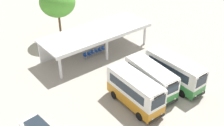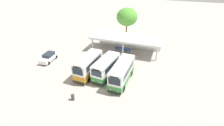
{
  "view_description": "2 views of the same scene",
  "coord_description": "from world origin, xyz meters",
  "px_view_note": "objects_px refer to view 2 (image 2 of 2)",
  "views": [
    {
      "loc": [
        -18.39,
        -13.46,
        18.83
      ],
      "look_at": [
        -1.54,
        7.47,
        2.11
      ],
      "focal_mm": 43.24,
      "sensor_mm": 36.0,
      "label": 1
    },
    {
      "loc": [
        9.25,
        -19.63,
        16.16
      ],
      "look_at": [
        0.78,
        4.1,
        1.95
      ],
      "focal_mm": 26.73,
      "sensor_mm": 36.0,
      "label": 2
    }
  ],
  "objects_px": {
    "waiting_chair_second_from_end": "(118,49)",
    "litter_bin_apron": "(73,97)",
    "city_bus_middle_cream": "(122,72)",
    "waiting_chair_middle_seat": "(121,49)",
    "waiting_chair_fifth_seat": "(126,50)",
    "waiting_chair_end_by_column": "(116,48)",
    "city_bus_second_in_row": "(106,67)",
    "waiting_chair_far_end_seat": "(129,50)",
    "city_bus_nearest_orange": "(88,65)",
    "parked_car_flank": "(49,57)",
    "waiting_chair_fourth_seat": "(124,49)"
  },
  "relations": [
    {
      "from": "waiting_chair_far_end_seat",
      "to": "waiting_chair_fifth_seat",
      "type": "bearing_deg",
      "value": -176.01
    },
    {
      "from": "city_bus_middle_cream",
      "to": "waiting_chair_second_from_end",
      "type": "bearing_deg",
      "value": 110.24
    },
    {
      "from": "waiting_chair_fifth_seat",
      "to": "city_bus_middle_cream",
      "type": "bearing_deg",
      "value": -78.39
    },
    {
      "from": "city_bus_middle_cream",
      "to": "city_bus_nearest_orange",
      "type": "bearing_deg",
      "value": 178.85
    },
    {
      "from": "city_bus_second_in_row",
      "to": "waiting_chair_middle_seat",
      "type": "distance_m",
      "value": 10.6
    },
    {
      "from": "waiting_chair_middle_seat",
      "to": "city_bus_second_in_row",
      "type": "bearing_deg",
      "value": -87.28
    },
    {
      "from": "city_bus_nearest_orange",
      "to": "waiting_chair_middle_seat",
      "type": "bearing_deg",
      "value": 77.33
    },
    {
      "from": "waiting_chair_second_from_end",
      "to": "waiting_chair_fourth_seat",
      "type": "bearing_deg",
      "value": 1.47
    },
    {
      "from": "city_bus_nearest_orange",
      "to": "parked_car_flank",
      "type": "relative_size",
      "value": 1.5
    },
    {
      "from": "city_bus_middle_cream",
      "to": "waiting_chair_middle_seat",
      "type": "distance_m",
      "value": 11.91
    },
    {
      "from": "waiting_chair_middle_seat",
      "to": "litter_bin_apron",
      "type": "distance_m",
      "value": 17.94
    },
    {
      "from": "waiting_chair_second_from_end",
      "to": "waiting_chair_fifth_seat",
      "type": "xyz_separation_m",
      "value": [
        1.82,
        0.03,
        0.0
      ]
    },
    {
      "from": "waiting_chair_fourth_seat",
      "to": "waiting_chair_fifth_seat",
      "type": "relative_size",
      "value": 1.0
    },
    {
      "from": "city_bus_middle_cream",
      "to": "waiting_chair_fifth_seat",
      "type": "relative_size",
      "value": 8.67
    },
    {
      "from": "waiting_chair_far_end_seat",
      "to": "litter_bin_apron",
      "type": "distance_m",
      "value": 18.15
    },
    {
      "from": "waiting_chair_middle_seat",
      "to": "litter_bin_apron",
      "type": "bearing_deg",
      "value": -95.44
    },
    {
      "from": "waiting_chair_far_end_seat",
      "to": "city_bus_nearest_orange",
      "type": "bearing_deg",
      "value": -111.28
    },
    {
      "from": "waiting_chair_second_from_end",
      "to": "litter_bin_apron",
      "type": "bearing_deg",
      "value": -93.54
    },
    {
      "from": "waiting_chair_fourth_seat",
      "to": "waiting_chair_far_end_seat",
      "type": "xyz_separation_m",
      "value": [
        1.21,
        0.04,
        0.0
      ]
    },
    {
      "from": "city_bus_nearest_orange",
      "to": "waiting_chair_far_end_seat",
      "type": "bearing_deg",
      "value": 68.72
    },
    {
      "from": "city_bus_middle_cream",
      "to": "waiting_chair_end_by_column",
      "type": "height_order",
      "value": "city_bus_middle_cream"
    },
    {
      "from": "waiting_chair_end_by_column",
      "to": "waiting_chair_fourth_seat",
      "type": "distance_m",
      "value": 1.82
    },
    {
      "from": "waiting_chair_fifth_seat",
      "to": "waiting_chair_end_by_column",
      "type": "bearing_deg",
      "value": 179.33
    },
    {
      "from": "parked_car_flank",
      "to": "waiting_chair_middle_seat",
      "type": "xyz_separation_m",
      "value": [
        12.35,
        9.34,
        -0.31
      ]
    },
    {
      "from": "parked_car_flank",
      "to": "waiting_chair_end_by_column",
      "type": "xyz_separation_m",
      "value": [
        11.14,
        9.27,
        -0.31
      ]
    },
    {
      "from": "waiting_chair_end_by_column",
      "to": "litter_bin_apron",
      "type": "bearing_deg",
      "value": -91.58
    },
    {
      "from": "waiting_chair_end_by_column",
      "to": "city_bus_nearest_orange",
      "type": "bearing_deg",
      "value": -96.68
    },
    {
      "from": "waiting_chair_second_from_end",
      "to": "waiting_chair_far_end_seat",
      "type": "bearing_deg",
      "value": 1.75
    },
    {
      "from": "waiting_chair_middle_seat",
      "to": "waiting_chair_fourth_seat",
      "type": "bearing_deg",
      "value": -9.2
    },
    {
      "from": "city_bus_second_in_row",
      "to": "waiting_chair_fourth_seat",
      "type": "height_order",
      "value": "city_bus_second_in_row"
    },
    {
      "from": "parked_car_flank",
      "to": "litter_bin_apron",
      "type": "distance_m",
      "value": 13.64
    },
    {
      "from": "waiting_chair_middle_seat",
      "to": "waiting_chair_fifth_seat",
      "type": "xyz_separation_m",
      "value": [
        1.21,
        -0.1,
        0.0
      ]
    },
    {
      "from": "litter_bin_apron",
      "to": "waiting_chair_middle_seat",
      "type": "bearing_deg",
      "value": 84.56
    },
    {
      "from": "waiting_chair_second_from_end",
      "to": "litter_bin_apron",
      "type": "xyz_separation_m",
      "value": [
        -1.1,
        -17.73,
        -0.07
      ]
    },
    {
      "from": "city_bus_second_in_row",
      "to": "city_bus_middle_cream",
      "type": "relative_size",
      "value": 0.93
    },
    {
      "from": "parked_car_flank",
      "to": "waiting_chair_end_by_column",
      "type": "bearing_deg",
      "value": 39.76
    },
    {
      "from": "city_bus_second_in_row",
      "to": "litter_bin_apron",
      "type": "distance_m",
      "value": 7.78
    },
    {
      "from": "city_bus_second_in_row",
      "to": "waiting_chair_far_end_seat",
      "type": "relative_size",
      "value": 8.02
    },
    {
      "from": "city_bus_middle_cream",
      "to": "waiting_chair_second_from_end",
      "type": "xyz_separation_m",
      "value": [
        -4.12,
        11.17,
        -1.35
      ]
    },
    {
      "from": "city_bus_second_in_row",
      "to": "waiting_chair_far_end_seat",
      "type": "height_order",
      "value": "city_bus_second_in_row"
    },
    {
      "from": "city_bus_nearest_orange",
      "to": "waiting_chair_middle_seat",
      "type": "height_order",
      "value": "city_bus_nearest_orange"
    },
    {
      "from": "parked_car_flank",
      "to": "litter_bin_apron",
      "type": "height_order",
      "value": "parked_car_flank"
    },
    {
      "from": "city_bus_middle_cream",
      "to": "waiting_chair_fourth_seat",
      "type": "bearing_deg",
      "value": 104.55
    },
    {
      "from": "city_bus_nearest_orange",
      "to": "litter_bin_apron",
      "type": "distance_m",
      "value": 6.89
    },
    {
      "from": "city_bus_nearest_orange",
      "to": "waiting_chair_middle_seat",
      "type": "xyz_separation_m",
      "value": [
        2.51,
        11.18,
        -1.41
      ]
    },
    {
      "from": "waiting_chair_end_by_column",
      "to": "waiting_chair_middle_seat",
      "type": "height_order",
      "value": "same"
    },
    {
      "from": "city_bus_middle_cream",
      "to": "waiting_chair_fifth_seat",
      "type": "distance_m",
      "value": 11.52
    },
    {
      "from": "city_bus_middle_cream",
      "to": "waiting_chair_middle_seat",
      "type": "bearing_deg",
      "value": 107.27
    },
    {
      "from": "litter_bin_apron",
      "to": "city_bus_nearest_orange",
      "type": "bearing_deg",
      "value": 96.94
    },
    {
      "from": "city_bus_nearest_orange",
      "to": "waiting_chair_second_from_end",
      "type": "height_order",
      "value": "city_bus_nearest_orange"
    }
  ]
}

